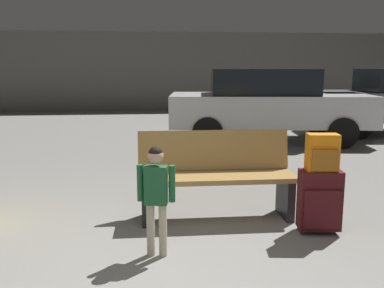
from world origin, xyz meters
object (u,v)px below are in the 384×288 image
at_px(backpack_bright, 322,153).
at_px(child, 156,190).
at_px(suitcase, 320,200).
at_px(bench, 216,175).
at_px(parked_car_near, 267,103).

distance_m(backpack_bright, child, 1.57).
distance_m(suitcase, backpack_bright, 0.45).
distance_m(suitcase, child, 1.57).
xyz_separation_m(suitcase, child, (-1.52, -0.32, 0.25)).
bearing_deg(backpack_bright, bench, 148.51).
height_order(bench, child, child).
height_order(bench, parked_car_near, parked_car_near).
relative_size(suitcase, child, 0.66).
bearing_deg(parked_car_near, backpack_bright, -100.29).
xyz_separation_m(backpack_bright, child, (-1.52, -0.32, -0.20)).
bearing_deg(backpack_bright, parked_car_near, 79.71).
height_order(bench, backpack_bright, backpack_bright).
height_order(suitcase, backpack_bright, backpack_bright).
height_order(suitcase, child, child).
bearing_deg(bench, suitcase, -31.46).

